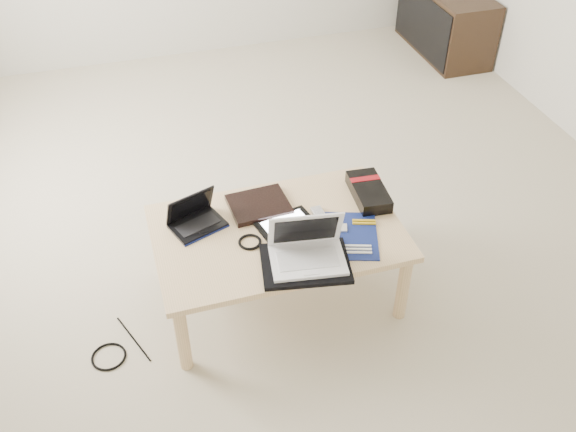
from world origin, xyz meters
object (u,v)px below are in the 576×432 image
object	(u,v)px
netbook	(195,219)
white_laptop	(307,250)
media_cabinet	(445,21)
coffee_table	(278,238)
gpu_box	(369,192)

from	to	relation	value
netbook	white_laptop	bearing A→B (deg)	-42.34
media_cabinet	netbook	bearing A→B (deg)	-138.81
netbook	white_laptop	world-z (taller)	white_laptop
netbook	media_cabinet	bearing A→B (deg)	41.19
coffee_table	netbook	size ratio (longest dim) A/B	4.02
white_laptop	gpu_box	xyz separation A→B (m)	(0.42, 0.33, -0.03)
coffee_table	white_laptop	xyz separation A→B (m)	(0.06, -0.22, 0.11)
media_cabinet	gpu_box	world-z (taller)	media_cabinet
media_cabinet	white_laptop	size ratio (longest dim) A/B	2.66
coffee_table	media_cabinet	world-z (taller)	media_cabinet
white_laptop	gpu_box	world-z (taller)	white_laptop
white_laptop	gpu_box	bearing A→B (deg)	38.62
coffee_table	media_cabinet	distance (m)	2.95
coffee_table	media_cabinet	bearing A→B (deg)	47.64
netbook	white_laptop	size ratio (longest dim) A/B	0.81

